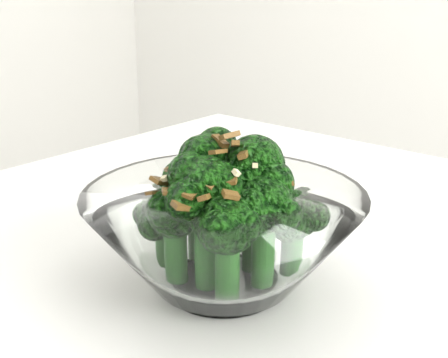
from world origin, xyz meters
The scene contains 1 object.
broccoli_dish centered at (-0.18, 0.00, 0.80)m, with size 0.20×0.20×0.12m.
Camera 1 is at (0.03, -0.34, 0.97)m, focal length 50.00 mm.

